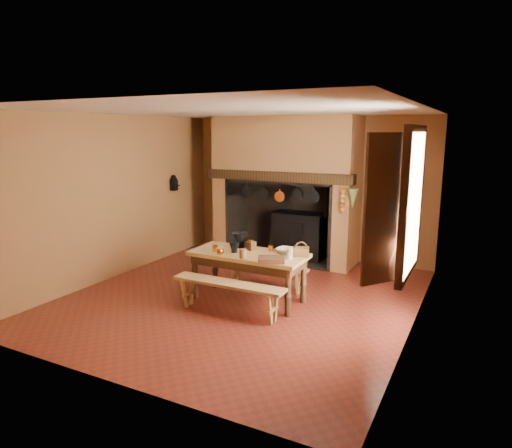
{
  "coord_description": "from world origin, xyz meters",
  "views": [
    {
      "loc": [
        3.22,
        -5.85,
        2.5
      ],
      "look_at": [
        0.08,
        0.3,
        1.1
      ],
      "focal_mm": 32.0,
      "sensor_mm": 36.0,
      "label": 1
    }
  ],
  "objects_px": {
    "work_table": "(248,260)",
    "mixing_bowl": "(286,251)",
    "coffee_grinder": "(251,245)",
    "wicker_basket": "(301,251)",
    "bench_front": "(228,290)",
    "iron_range": "(300,235)"
  },
  "relations": [
    {
      "from": "mixing_bowl",
      "to": "iron_range",
      "type": "bearing_deg",
      "value": 106.85
    },
    {
      "from": "mixing_bowl",
      "to": "wicker_basket",
      "type": "height_order",
      "value": "wicker_basket"
    },
    {
      "from": "bench_front",
      "to": "wicker_basket",
      "type": "bearing_deg",
      "value": 45.34
    },
    {
      "from": "coffee_grinder",
      "to": "wicker_basket",
      "type": "distance_m",
      "value": 0.81
    },
    {
      "from": "iron_range",
      "to": "mixing_bowl",
      "type": "distance_m",
      "value": 2.43
    },
    {
      "from": "work_table",
      "to": "bench_front",
      "type": "relative_size",
      "value": 1.04
    },
    {
      "from": "coffee_grinder",
      "to": "work_table",
      "type": "bearing_deg",
      "value": -61.33
    },
    {
      "from": "iron_range",
      "to": "work_table",
      "type": "height_order",
      "value": "iron_range"
    },
    {
      "from": "work_table",
      "to": "wicker_basket",
      "type": "xyz_separation_m",
      "value": [
        0.76,
        0.18,
        0.19
      ]
    },
    {
      "from": "coffee_grinder",
      "to": "wicker_basket",
      "type": "xyz_separation_m",
      "value": [
        0.81,
        0.02,
        -0.01
      ]
    },
    {
      "from": "coffee_grinder",
      "to": "mixing_bowl",
      "type": "bearing_deg",
      "value": 20.18
    },
    {
      "from": "iron_range",
      "to": "work_table",
      "type": "distance_m",
      "value": 2.55
    },
    {
      "from": "coffee_grinder",
      "to": "wicker_basket",
      "type": "height_order",
      "value": "wicker_basket"
    },
    {
      "from": "work_table",
      "to": "coffee_grinder",
      "type": "distance_m",
      "value": 0.25
    },
    {
      "from": "mixing_bowl",
      "to": "bench_front",
      "type": "bearing_deg",
      "value": -121.36
    },
    {
      "from": "wicker_basket",
      "to": "iron_range",
      "type": "bearing_deg",
      "value": 92.49
    },
    {
      "from": "bench_front",
      "to": "mixing_bowl",
      "type": "height_order",
      "value": "mixing_bowl"
    },
    {
      "from": "work_table",
      "to": "wicker_basket",
      "type": "height_order",
      "value": "wicker_basket"
    },
    {
      "from": "iron_range",
      "to": "mixing_bowl",
      "type": "relative_size",
      "value": 5.53
    },
    {
      "from": "work_table",
      "to": "mixing_bowl",
      "type": "distance_m",
      "value": 0.58
    },
    {
      "from": "bench_front",
      "to": "mixing_bowl",
      "type": "xyz_separation_m",
      "value": [
        0.51,
        0.83,
        0.43
      ]
    },
    {
      "from": "iron_range",
      "to": "bench_front",
      "type": "xyz_separation_m",
      "value": [
        0.19,
        -3.13,
        -0.13
      ]
    }
  ]
}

